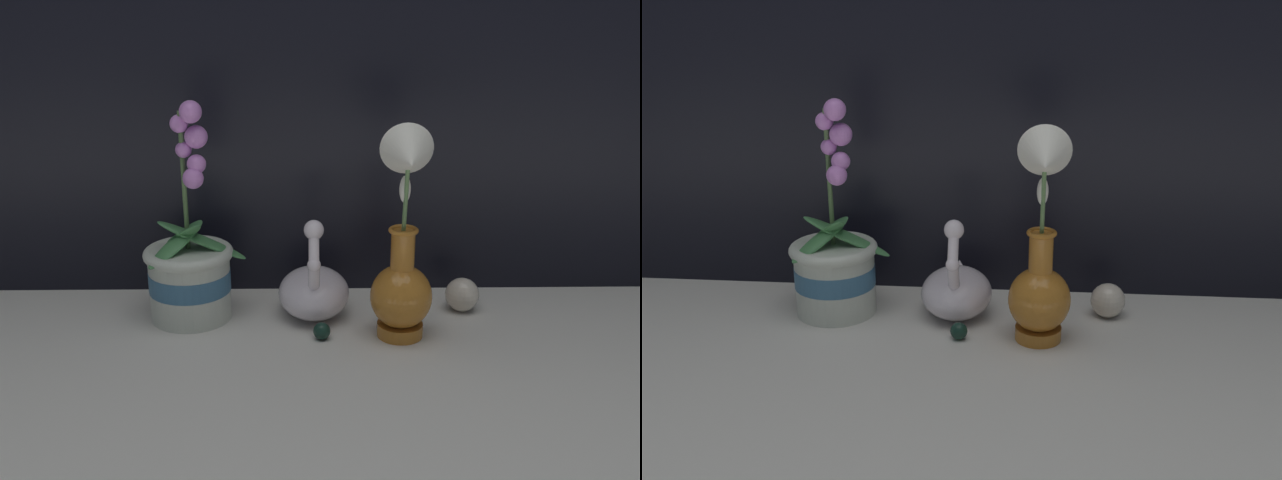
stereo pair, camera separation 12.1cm
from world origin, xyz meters
TOP-DOWN VIEW (x-y plane):
  - ground_plane at (0.00, 0.00)m, footprint 2.80×2.80m
  - orchid_potted_plant at (-0.23, 0.14)m, footprint 0.18×0.18m
  - swan_figurine at (-0.01, 0.15)m, footprint 0.13×0.18m
  - blue_vase at (0.13, 0.06)m, footprint 0.10×0.12m
  - glass_sphere at (0.26, 0.16)m, footprint 0.06×0.06m
  - glass_bauble at (0.00, 0.05)m, footprint 0.03×0.03m

SIDE VIEW (x-z plane):
  - ground_plane at x=0.00m, z-range 0.00..0.00m
  - glass_bauble at x=0.00m, z-range 0.00..0.03m
  - glass_sphere at x=0.26m, z-range 0.00..0.06m
  - swan_figurine at x=-0.01m, z-range -0.05..0.15m
  - orchid_potted_plant at x=-0.23m, z-range -0.10..0.28m
  - blue_vase at x=0.13m, z-range -0.05..0.32m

